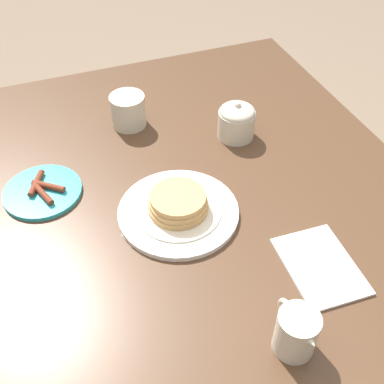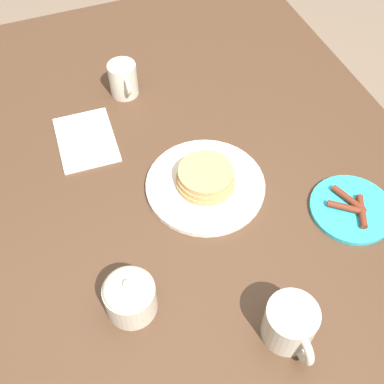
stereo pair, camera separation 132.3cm
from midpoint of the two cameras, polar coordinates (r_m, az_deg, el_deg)
name	(u,v)px [view 2 (the right image)]	position (r m, az deg, el deg)	size (l,w,h in m)	color
ground_plane	(187,307)	(1.50, -0.76, -36.65)	(8.00, 8.00, 0.00)	#7A6651
dining_table	(184,199)	(0.88, -1.29, -36.41)	(1.40, 1.05, 0.73)	#4C3321
pancake_plate	(205,182)	(0.76, 3.02, -39.52)	(0.25, 0.25, 0.05)	white
side_plate_bacon	(351,208)	(0.84, 30.65, -39.71)	(0.17, 0.17, 0.02)	#2DADBC
coffee_mug	(291,324)	(0.83, 24.19, -60.67)	(0.12, 0.09, 0.08)	beige
creamer_pitcher	(123,79)	(0.79, -12.58, -16.62)	(0.11, 0.07, 0.09)	beige
sugar_bowl	(130,296)	(0.80, -14.73, -58.88)	(0.09, 0.09, 0.10)	beige
napkin	(86,140)	(0.81, -19.61, -28.02)	(0.18, 0.14, 0.01)	white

